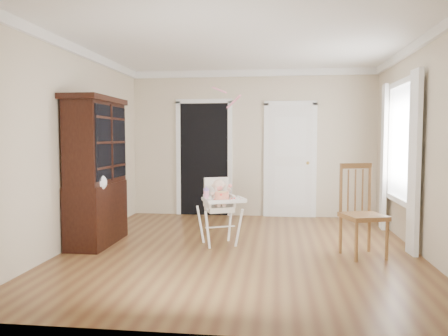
# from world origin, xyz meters

# --- Properties ---
(floor) EXTENTS (5.00, 5.00, 0.00)m
(floor) POSITION_xyz_m (0.00, 0.00, 0.00)
(floor) COLOR brown
(floor) RESTS_ON ground
(ceiling) EXTENTS (5.00, 5.00, 0.00)m
(ceiling) POSITION_xyz_m (0.00, 0.00, 2.70)
(ceiling) COLOR white
(ceiling) RESTS_ON wall_back
(wall_back) EXTENTS (4.50, 0.00, 4.50)m
(wall_back) POSITION_xyz_m (0.00, 2.50, 1.35)
(wall_back) COLOR #C1AF97
(wall_back) RESTS_ON floor
(wall_left) EXTENTS (0.00, 5.00, 5.00)m
(wall_left) POSITION_xyz_m (-2.25, 0.00, 1.35)
(wall_left) COLOR #C1AF97
(wall_left) RESTS_ON floor
(wall_right) EXTENTS (0.00, 5.00, 5.00)m
(wall_right) POSITION_xyz_m (2.25, 0.00, 1.35)
(wall_right) COLOR #C1AF97
(wall_right) RESTS_ON floor
(crown_molding) EXTENTS (4.50, 5.00, 0.12)m
(crown_molding) POSITION_xyz_m (0.00, 0.00, 2.64)
(crown_molding) COLOR white
(crown_molding) RESTS_ON ceiling
(doorway) EXTENTS (1.06, 0.05, 2.22)m
(doorway) POSITION_xyz_m (-0.90, 2.48, 1.11)
(doorway) COLOR black
(doorway) RESTS_ON wall_back
(closet_door) EXTENTS (0.96, 0.09, 2.13)m
(closet_door) POSITION_xyz_m (0.70, 2.48, 1.02)
(closet_door) COLOR white
(closet_door) RESTS_ON wall_back
(window_right) EXTENTS (0.13, 1.84, 2.30)m
(window_right) POSITION_xyz_m (2.18, 0.80, 1.29)
(window_right) COLOR white
(window_right) RESTS_ON wall_right
(high_chair) EXTENTS (0.74, 0.81, 0.93)m
(high_chair) POSITION_xyz_m (-0.31, 0.23, 0.57)
(high_chair) COLOR white
(high_chair) RESTS_ON floor
(baby) EXTENTS (0.30, 0.21, 0.39)m
(baby) POSITION_xyz_m (-0.32, 0.25, 0.70)
(baby) COLOR beige
(baby) RESTS_ON high_chair
(cake) EXTENTS (0.24, 0.24, 0.11)m
(cake) POSITION_xyz_m (-0.25, -0.01, 0.70)
(cake) COLOR silver
(cake) RESTS_ON high_chair
(sippy_cup) EXTENTS (0.08, 0.08, 0.18)m
(sippy_cup) POSITION_xyz_m (-0.46, 0.06, 0.72)
(sippy_cup) COLOR pink
(sippy_cup) RESTS_ON high_chair
(china_cabinet) EXTENTS (0.53, 1.19, 2.01)m
(china_cabinet) POSITION_xyz_m (-1.99, 0.08, 1.01)
(china_cabinet) COLOR black
(china_cabinet) RESTS_ON floor
(dining_chair) EXTENTS (0.59, 0.59, 1.14)m
(dining_chair) POSITION_xyz_m (1.51, -0.12, 0.53)
(dining_chair) COLOR brown
(dining_chair) RESTS_ON floor
(streamer) EXTENTS (0.29, 0.43, 0.15)m
(streamer) POSITION_xyz_m (-0.44, 1.20, 2.20)
(streamer) COLOR pink
(streamer) RESTS_ON ceiling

